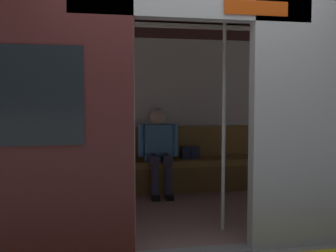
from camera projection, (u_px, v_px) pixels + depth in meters
The scene contains 8 objects.
ground_plane at pixel (193, 252), 3.51m from camera, with size 60.00×60.00×0.00m, color gray.
train_car at pixel (159, 80), 4.57m from camera, with size 6.40×2.75×2.29m.
bench_seat at pixel (151, 168), 5.67m from camera, with size 3.06×0.44×0.45m.
person_seated at pixel (159, 145), 5.62m from camera, with size 0.55×0.69×1.18m.
handbag at pixel (190, 153), 5.84m from camera, with size 0.26×0.15×0.17m.
book at pixel (129, 160), 5.63m from camera, with size 0.15×0.22×0.03m, color #33723F.
grab_pole_door at pixel (133, 125), 3.84m from camera, with size 0.04×0.04×2.15m, color silver.
grab_pole_far at pixel (224, 123), 4.03m from camera, with size 0.04×0.04×2.15m, color silver.
Camera 1 is at (0.91, 3.31, 1.34)m, focal length 43.71 mm.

